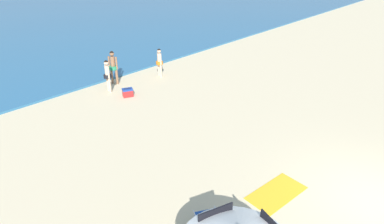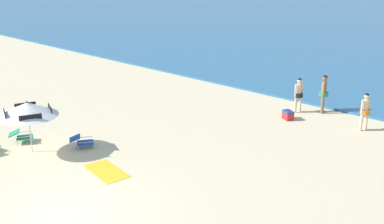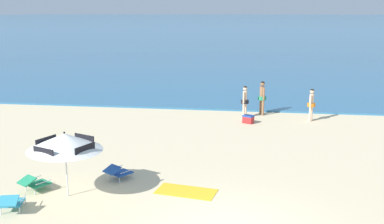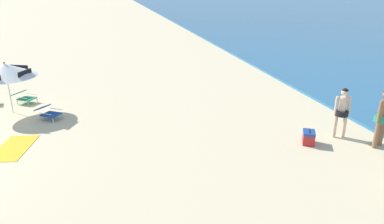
% 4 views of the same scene
% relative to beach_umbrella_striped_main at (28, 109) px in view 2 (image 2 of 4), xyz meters
% --- Properties ---
extents(ground_plane, '(800.00, 800.00, 0.00)m').
position_rel_beach_umbrella_striped_main_xyz_m(ground_plane, '(4.84, -1.76, -1.66)').
color(ground_plane, beige).
extents(beach_umbrella_striped_main, '(2.32, 2.31, 1.97)m').
position_rel_beach_umbrella_striped_main_xyz_m(beach_umbrella_striped_main, '(0.00, 0.00, 0.00)').
color(beach_umbrella_striped_main, silver).
rests_on(beach_umbrella_striped_main, ground).
extents(lounge_chair_under_umbrella, '(0.90, 1.01, 0.51)m').
position_rel_beach_umbrella_striped_main_xyz_m(lounge_chair_under_umbrella, '(-1.13, 0.19, -1.38)').
color(lounge_chair_under_umbrella, '#1E7F56').
rests_on(lounge_chair_under_umbrella, ground).
extents(lounge_chair_beside_umbrella, '(0.92, 1.01, 0.51)m').
position_rel_beach_umbrella_striped_main_xyz_m(lounge_chair_beside_umbrella, '(1.08, 1.46, -1.38)').
color(lounge_chair_beside_umbrella, '#1E4799').
rests_on(lounge_chair_beside_umbrella, ground).
extents(person_standing_near_shore, '(0.39, 0.46, 1.61)m').
position_rel_beach_umbrella_striped_main_xyz_m(person_standing_near_shore, '(8.12, 10.52, -0.73)').
color(person_standing_near_shore, beige).
rests_on(person_standing_near_shore, ground).
extents(person_standing_beside, '(0.40, 0.47, 1.63)m').
position_rel_beach_umbrella_striped_main_xyz_m(person_standing_beside, '(4.85, 10.80, -0.71)').
color(person_standing_beside, beige).
rests_on(person_standing_beside, ground).
extents(person_wading_in, '(0.44, 0.50, 1.78)m').
position_rel_beach_umbrella_striped_main_xyz_m(person_wading_in, '(5.73, 11.52, -0.63)').
color(person_wading_in, '#8C6042').
rests_on(person_wading_in, ground).
extents(cooler_box, '(0.60, 0.54, 0.43)m').
position_rel_beach_umbrella_striped_main_xyz_m(cooler_box, '(5.07, 9.60, -1.46)').
color(cooler_box, red).
rests_on(cooler_box, ground).
extents(beach_towel, '(1.93, 1.19, 0.01)m').
position_rel_beach_umbrella_striped_main_xyz_m(beach_towel, '(3.39, 0.81, -1.65)').
color(beach_towel, gold).
rests_on(beach_towel, ground).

